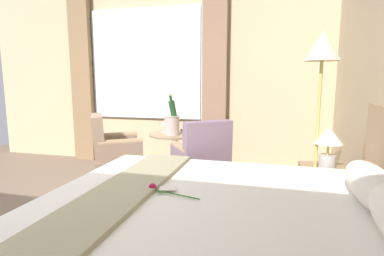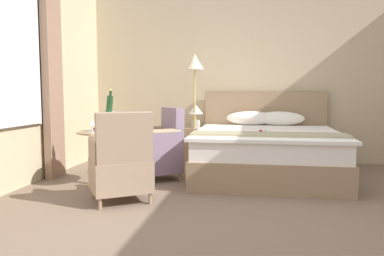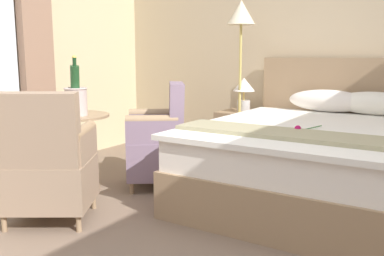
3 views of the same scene
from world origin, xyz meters
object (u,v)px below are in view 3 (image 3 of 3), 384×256
Objects in this scene: bedside_lamp at (244,90)px; armchair_facing_bed at (47,166)px; wine_glass_near_edge at (48,103)px; floor_lamp_brass at (241,31)px; nightstand at (243,138)px; bed at (325,158)px; side_table_round at (73,147)px; wine_glass_near_bucket at (80,100)px; champagne_bucket at (76,97)px; snack_plate at (63,112)px; armchair_by_window at (159,142)px.

bedside_lamp is 2.36m from armchair_facing_bed.
floor_lamp_brass is at bearing 61.91° from wine_glass_near_edge.
nightstand is 0.53m from bedside_lamp.
bed is 2.17m from side_table_round.
side_table_round is at bearing -117.38° from bedside_lamp.
bed is at bearing 20.39° from wine_glass_near_bucket.
champagne_bucket is at bearing -51.78° from wine_glass_near_bucket.
snack_plate is at bearing -124.21° from floor_lamp_brass.
armchair_facing_bed reaches higher than snack_plate.
armchair_facing_bed is (0.51, -0.45, -0.37)m from wine_glass_near_edge.
wine_glass_near_bucket is 0.36m from wine_glass_near_edge.
nightstand is 3.75× the size of wine_glass_near_edge.
bedside_lamp is 0.55× the size of side_table_round.
floor_lamp_brass is at bearing 63.72° from champagne_bucket.
snack_plate is (-0.10, 0.23, -0.10)m from wine_glass_near_edge.
floor_lamp_brass reaches higher than bed.
wine_glass_near_edge reaches higher than side_table_round.
floor_lamp_brass is 1.79m from wine_glass_near_bucket.
bedside_lamp reaches higher than wine_glass_near_bucket.
wine_glass_near_edge is 1.01m from armchair_by_window.
armchair_facing_bed is at bearing -100.94° from floor_lamp_brass.
floor_lamp_brass is 9.46× the size of snack_plate.
bed is 5.85× the size of bedside_lamp.
wine_glass_near_edge is at bearing -90.69° from wine_glass_near_bucket.
floor_lamp_brass is 2.08m from wine_glass_near_edge.
bed is 1.32m from nightstand.
armchair_facing_bed is (-0.42, -2.19, -1.01)m from floor_lamp_brass.
floor_lamp_brass is 1.84× the size of armchair_facing_bed.
champagne_bucket reaches higher than snack_plate.
armchair_facing_bed is at bearing -58.00° from wine_glass_near_bucket.
bed is 2.33m from snack_plate.
armchair_by_window is at bearing 82.02° from armchair_facing_bed.
bed is 2.28× the size of armchair_facing_bed.
wine_glass_near_bucket is at bearing 122.00° from armchair_facing_bed.
wine_glass_near_bucket is at bearing -122.12° from bedside_lamp.
bedside_lamp reaches higher than side_table_round.
armchair_by_window is at bearing 29.44° from snack_plate.
floor_lamp_brass reaches higher than wine_glass_near_bucket.
champagne_bucket is at bearing -14.94° from snack_plate.
bed is 2.36m from wine_glass_near_edge.
champagne_bucket is 0.54× the size of armchair_facing_bed.
wine_glass_near_edge is (-2.03, -1.11, 0.44)m from bed.
snack_plate is (-1.03, -1.60, 0.39)m from nightstand.
side_table_round is 3.65× the size of snack_plate.
armchair_by_window reaches higher than side_table_round.
champagne_bucket reaches higher than wine_glass_near_edge.
floor_lamp_brass is 3.40× the size of champagne_bucket.
armchair_facing_bed is at bearing -60.09° from champagne_bucket.
wine_glass_near_edge is at bearing -132.29° from champagne_bucket.
wine_glass_near_edge is at bearing -151.36° from bed.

